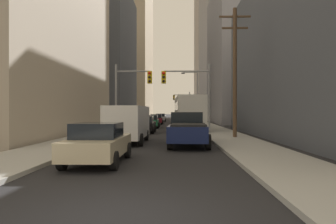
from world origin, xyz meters
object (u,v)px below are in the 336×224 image
sedan_green (151,121)px  sedan_maroon (156,119)px  city_bus (188,112)px  cargo_van_white (128,122)px  traffic_signal_near_right (188,87)px  traffic_signal_far_right (182,101)px  sedan_beige (98,143)px  pickup_truck_navy (187,129)px  traffic_signal_near_left (131,87)px  sedan_silver (161,118)px  sedan_black (144,124)px

sedan_green → sedan_maroon: size_ratio=1.00×
city_bus → cargo_van_white: size_ratio=2.20×
sedan_maroon → traffic_signal_near_right: size_ratio=0.70×
cargo_van_white → traffic_signal_near_right: traffic_signal_near_right is taller
traffic_signal_near_right → traffic_signal_far_right: size_ratio=1.00×
sedan_beige → sedan_green: bearing=90.1°
pickup_truck_navy → traffic_signal_near_left: bearing=117.2°
sedan_beige → sedan_maroon: (-0.06, 33.76, 0.00)m
sedan_silver → traffic_signal_near_left: (-0.93, -30.97, 3.24)m
sedan_black → traffic_signal_far_right: size_ratio=0.70×
city_bus → sedan_silver: bearing=99.4°
cargo_van_white → traffic_signal_far_right: traffic_signal_far_right is taller
pickup_truck_navy → cargo_van_white: 3.83m
city_bus → sedan_black: bearing=-133.8°
sedan_black → sedan_silver: bearing=90.1°
pickup_truck_navy → traffic_signal_far_right: bearing=89.1°
sedan_green → traffic_signal_far_right: bearing=81.2°
sedan_black → sedan_green: 7.91m
sedan_maroon → traffic_signal_near_right: 19.82m
sedan_beige → traffic_signal_far_right: (4.24, 51.63, 3.26)m
pickup_truck_navy → traffic_signal_near_right: size_ratio=0.91×
traffic_signal_far_right → sedan_silver: bearing=-125.2°
city_bus → traffic_signal_far_right: 31.38m
sedan_beige → pickup_truck_navy: bearing=59.0°
traffic_signal_near_left → sedan_maroon: bearing=87.3°
city_bus → traffic_signal_near_left: traffic_signal_near_left is taller
sedan_silver → city_bus: bearing=-80.6°
sedan_black → traffic_signal_near_left: size_ratio=0.70×
sedan_black → sedan_maroon: same height
city_bus → sedan_maroon: city_bus is taller
sedan_maroon → traffic_signal_far_right: 18.67m
traffic_signal_near_left → sedan_black: bearing=55.1°
sedan_green → traffic_signal_far_right: (4.30, 27.72, 3.26)m
sedan_green → traffic_signal_far_right: size_ratio=0.70×
pickup_truck_navy → cargo_van_white: bearing=159.9°
sedan_silver → traffic_signal_far_right: (4.26, 6.03, 3.26)m
sedan_maroon → sedan_silver: bearing=89.8°
cargo_van_white → sedan_green: (-0.02, 16.70, -0.52)m
cargo_van_white → sedan_beige: bearing=-89.7°
sedan_silver → traffic_signal_near_left: size_ratio=0.70×
sedan_silver → sedan_beige: bearing=-90.0°
cargo_van_white → traffic_signal_near_right: 8.87m
pickup_truck_navy → traffic_signal_near_left: 10.29m
city_bus → sedan_silver: 25.65m
sedan_maroon → traffic_signal_near_right: bearing=-78.1°
pickup_truck_navy → sedan_green: size_ratio=1.30×
sedan_green → traffic_signal_near_left: traffic_signal_near_left is taller
city_bus → traffic_signal_far_right: bearing=89.8°
sedan_beige → sedan_green: 23.91m
traffic_signal_near_right → pickup_truck_navy: bearing=-92.7°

